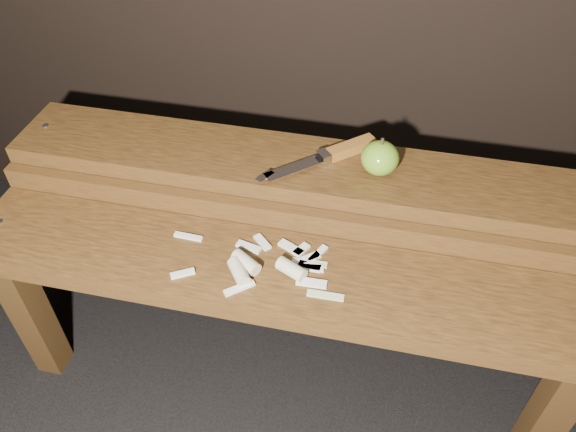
% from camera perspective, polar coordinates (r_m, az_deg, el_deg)
% --- Properties ---
extents(ground, '(60.00, 60.00, 0.00)m').
position_cam_1_polar(ground, '(1.39, -0.55, -15.23)').
color(ground, black).
extents(bench_front_tier, '(1.20, 0.20, 0.42)m').
position_cam_1_polar(bench_front_tier, '(1.07, -1.41, -8.14)').
color(bench_front_tier, '#35210D').
rests_on(bench_front_tier, ground).
extents(bench_rear_tier, '(1.20, 0.21, 0.50)m').
position_cam_1_polar(bench_rear_tier, '(1.18, 1.11, 2.20)').
color(bench_rear_tier, '#35210D').
rests_on(bench_rear_tier, ground).
extents(apple, '(0.07, 0.07, 0.08)m').
position_cam_1_polar(apple, '(1.09, 9.32, 5.83)').
color(apple, olive).
rests_on(apple, bench_rear_tier).
extents(knife, '(0.21, 0.19, 0.02)m').
position_cam_1_polar(knife, '(1.13, 4.91, 6.39)').
color(knife, brown).
rests_on(knife, bench_rear_tier).
extents(apple_scraps, '(0.34, 0.16, 0.03)m').
position_cam_1_polar(apple_scraps, '(1.02, -2.20, -5.08)').
color(apple_scraps, beige).
rests_on(apple_scraps, bench_front_tier).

